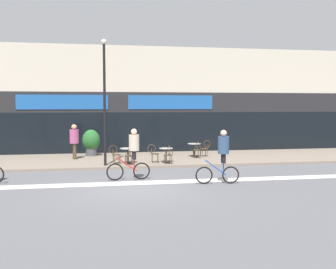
{
  "coord_description": "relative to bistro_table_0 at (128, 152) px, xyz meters",
  "views": [
    {
      "loc": [
        -1.16,
        -13.44,
        2.92
      ],
      "look_at": [
        2.19,
        5.46,
        1.5
      ],
      "focal_mm": 42.0,
      "sensor_mm": 36.0,
      "label": 1
    }
  ],
  "objects": [
    {
      "name": "cafe_chair_1_near",
      "position": [
        1.88,
        -0.62,
        -0.02
      ],
      "size": [
        0.45,
        0.6,
        0.9
      ],
      "rotation": [
        0.0,
        0.0,
        1.7
      ],
      "color": "#4C3823",
      "rests_on": "sidewalk_slab"
    },
    {
      "name": "cafe_chair_0_side",
      "position": [
        -0.62,
        -0.01,
        -0.02
      ],
      "size": [
        0.6,
        0.45,
        0.9
      ],
      "rotation": [
        0.0,
        0.0,
        0.14
      ],
      "color": "#4C3823",
      "rests_on": "sidewalk_slab"
    },
    {
      "name": "storefront_facade",
      "position": [
        -0.23,
        6.46,
        2.56
      ],
      "size": [
        40.0,
        4.06,
        6.46
      ],
      "color": "beige",
      "rests_on": "ground"
    },
    {
      "name": "pedestrian_near_end",
      "position": [
        -2.65,
        2.0,
        0.55
      ],
      "size": [
        0.56,
        0.56,
        1.82
      ],
      "rotation": [
        0.0,
        0.0,
        0.23
      ],
      "color": "#4C3D2D",
      "rests_on": "sidewalk_slab"
    },
    {
      "name": "cafe_chair_2_near",
      "position": [
        3.77,
        1.22,
        -0.02
      ],
      "size": [
        0.45,
        0.6,
        0.9
      ],
      "rotation": [
        0.0,
        0.0,
        1.7
      ],
      "color": "#4C3823",
      "rests_on": "sidewalk_slab"
    },
    {
      "name": "bistro_table_2",
      "position": [
        3.76,
        1.85,
        -0.01
      ],
      "size": [
        0.73,
        0.73,
        0.73
      ],
      "color": "black",
      "rests_on": "sidewalk_slab"
    },
    {
      "name": "cyclist_0",
      "position": [
        3.13,
        -5.0,
        0.52
      ],
      "size": [
        1.65,
        0.53,
        2.02
      ],
      "rotation": [
        0.0,
        0.0,
        3.05
      ],
      "color": "black",
      "rests_on": "ground"
    },
    {
      "name": "bike_lane_stripe",
      "position": [
        -0.23,
        -4.32,
        -0.65
      ],
      "size": [
        36.0,
        0.7,
        0.01
      ],
      "primitive_type": "cube",
      "color": "silver",
      "rests_on": "ground"
    },
    {
      "name": "bistro_table_0",
      "position": [
        0.0,
        0.0,
        0.0
      ],
      "size": [
        0.78,
        0.78,
        0.74
      ],
      "color": "black",
      "rests_on": "sidewalk_slab"
    },
    {
      "name": "ground_plane",
      "position": [
        -0.23,
        -5.51,
        -0.65
      ],
      "size": [
        120.0,
        120.0,
        0.0
      ],
      "primitive_type": "plane",
      "color": "#5B5B60"
    },
    {
      "name": "cyclist_1",
      "position": [
        -0.09,
        -3.64,
        0.49
      ],
      "size": [
        1.72,
        0.48,
        2.02
      ],
      "rotation": [
        0.0,
        0.0,
        3.19
      ],
      "color": "black",
      "rests_on": "ground"
    },
    {
      "name": "cafe_chair_0_near",
      "position": [
        0.01,
        -0.63,
        -0.02
      ],
      "size": [
        0.45,
        0.6,
        0.9
      ],
      "rotation": [
        0.0,
        0.0,
        1.69
      ],
      "color": "#4C3823",
      "rests_on": "sidewalk_slab"
    },
    {
      "name": "cafe_chair_2_side",
      "position": [
        4.38,
        1.85,
        -0.02
      ],
      "size": [
        0.59,
        0.44,
        0.9
      ],
      "rotation": [
        0.0,
        0.0,
        3.24
      ],
      "color": "#4C3823",
      "rests_on": "sidewalk_slab"
    },
    {
      "name": "bistro_table_1",
      "position": [
        1.88,
        0.0,
        -0.03
      ],
      "size": [
        0.68,
        0.68,
        0.71
      ],
      "color": "black",
      "rests_on": "sidewalk_slab"
    },
    {
      "name": "sidewalk_slab",
      "position": [
        -0.23,
        1.74,
        -0.59
      ],
      "size": [
        40.0,
        5.5,
        0.12
      ],
      "primitive_type": "cube",
      "color": "gray",
      "rests_on": "ground"
    },
    {
      "name": "lamp_post",
      "position": [
        -1.1,
        -0.47,
        2.8
      ],
      "size": [
        0.26,
        0.26,
        5.85
      ],
      "color": "black",
      "rests_on": "sidewalk_slab"
    },
    {
      "name": "planter_pot",
      "position": [
        -1.8,
        3.29,
        0.26
      ],
      "size": [
        0.97,
        0.97,
        1.46
      ],
      "color": "#4C4C51",
      "rests_on": "sidewalk_slab"
    },
    {
      "name": "cafe_chair_1_side",
      "position": [
        1.25,
        0.01,
        -0.02
      ],
      "size": [
        0.59,
        0.44,
        0.9
      ],
      "rotation": [
        0.0,
        0.0,
        -0.09
      ],
      "color": "#4C3823",
      "rests_on": "sidewalk_slab"
    }
  ]
}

